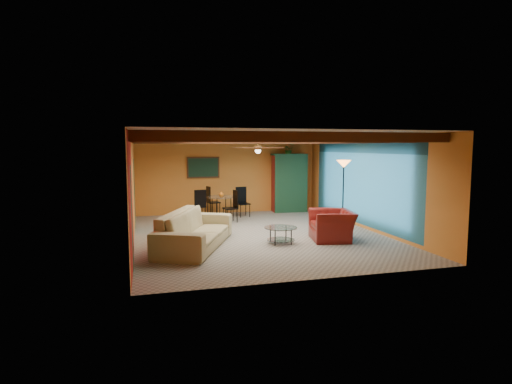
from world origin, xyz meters
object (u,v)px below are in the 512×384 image
object	(u,v)px
sofa	(195,229)
vase	(221,185)
armoire	(288,184)
coffee_table	(281,235)
dining_table	(221,203)
potted_plant	(289,149)
floor_lamp	(343,194)
armchair	(332,225)

from	to	relation	value
sofa	vase	distance (m)	4.12
sofa	armoire	xyz separation A→B (m)	(4.02, 4.68, 0.60)
coffee_table	dining_table	world-z (taller)	dining_table
sofa	potted_plant	distance (m)	6.45
dining_table	potted_plant	distance (m)	3.31
dining_table	armoire	world-z (taller)	armoire
potted_plant	coffee_table	bearing A→B (deg)	-111.76
coffee_table	potted_plant	world-z (taller)	potted_plant
floor_lamp	coffee_table	bearing A→B (deg)	-149.86
potted_plant	armoire	bearing A→B (deg)	0.00
armoire	armchair	bearing A→B (deg)	-92.25
coffee_table	floor_lamp	xyz separation A→B (m)	(2.38, 1.38, 0.79)
sofa	dining_table	bearing A→B (deg)	4.43
armchair	vase	xyz separation A→B (m)	(-2.13, 3.97, 0.73)
coffee_table	vase	size ratio (longest dim) A/B	4.61
coffee_table	floor_lamp	bearing A→B (deg)	30.14
armoire	vase	world-z (taller)	armoire
armoire	floor_lamp	world-z (taller)	armoire
sofa	potted_plant	world-z (taller)	potted_plant
sofa	dining_table	xyz separation A→B (m)	(1.36, 3.83, 0.08)
armchair	floor_lamp	xyz separation A→B (m)	(0.99, 1.36, 0.62)
coffee_table	floor_lamp	world-z (taller)	floor_lamp
armchair	dining_table	world-z (taller)	dining_table
coffee_table	potted_plant	distance (m)	5.61
armchair	vase	size ratio (longest dim) A/B	6.61
vase	armchair	bearing A→B (deg)	-61.73
armoire	potted_plant	size ratio (longest dim) A/B	4.71
sofa	armchair	distance (m)	3.49
sofa	armoire	world-z (taller)	armoire
sofa	armchair	world-z (taller)	sofa
coffee_table	armoire	world-z (taller)	armoire
dining_table	floor_lamp	bearing A→B (deg)	-39.92
sofa	dining_table	size ratio (longest dim) A/B	1.51
coffee_table	dining_table	xyz separation A→B (m)	(-0.73, 3.99, 0.30)
sofa	dining_table	distance (m)	4.07
armchair	armoire	bearing A→B (deg)	-174.85
sofa	armoire	bearing A→B (deg)	-16.76
coffee_table	vase	bearing A→B (deg)	100.42
coffee_table	armoire	xyz separation A→B (m)	(1.93, 4.84, 0.82)
armchair	dining_table	bearing A→B (deg)	-140.24
armchair	vase	bearing A→B (deg)	-140.24
armchair	armoire	world-z (taller)	armoire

